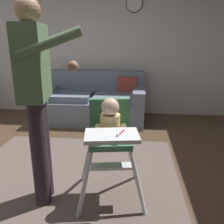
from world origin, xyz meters
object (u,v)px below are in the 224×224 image
Objects in this scene: high_chair at (110,131)px; adult_standing at (37,96)px; wall_clock at (134,4)px; couch at (95,102)px.

high_chair is 0.56× the size of adult_standing.
high_chair is 3.29× the size of wall_clock.
high_chair is 0.68m from adult_standing.
adult_standing is 3.02m from wall_clock.
couch is 1.85m from wall_clock.
high_chair reaches higher than couch.
wall_clock reaches higher than high_chair.
wall_clock is (0.15, 2.64, 1.35)m from high_chair.
adult_standing is (-0.59, -0.10, 0.32)m from high_chair.
adult_standing is 5.90× the size of wall_clock.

